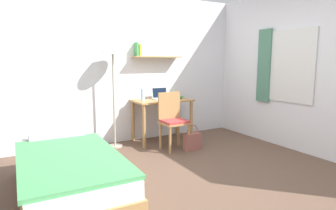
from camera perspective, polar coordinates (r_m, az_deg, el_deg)
name	(u,v)px	position (r m, az deg, el deg)	size (l,w,h in m)	color
ground_plane	(198,177)	(3.70, 6.01, -14.03)	(5.28, 5.28, 0.00)	brown
wall_back	(135,68)	(5.21, -6.48, 7.24)	(4.40, 0.27, 2.60)	white
wall_right	(309,70)	(4.88, 26.20, 6.34)	(0.10, 4.40, 2.60)	white
bed	(68,174)	(3.30, -19.19, -12.87)	(0.96, 2.01, 0.54)	#B2844C
desk	(162,107)	(5.13, -1.18, -0.47)	(1.02, 0.59, 0.75)	#B2844C
desk_chair	(173,118)	(4.67, 0.91, -2.67)	(0.43, 0.40, 0.93)	#B2844C
standing_lamp	(113,54)	(4.77, -10.96, 9.97)	(0.38, 0.38, 1.76)	#B2A893
laptop	(161,96)	(5.20, -1.45, 1.82)	(0.31, 0.22, 0.21)	#B7BABF
water_bottle	(143,95)	(4.95, -5.04, 2.02)	(0.07, 0.07, 0.21)	silver
book_stack	(177,97)	(5.29, 1.71, 1.59)	(0.18, 0.22, 0.04)	#333338
handbag	(192,141)	(4.72, 4.84, -7.09)	(0.28, 0.11, 0.42)	#99564C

